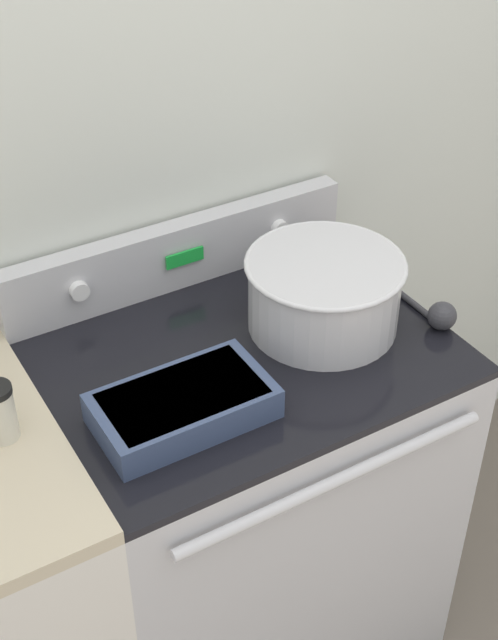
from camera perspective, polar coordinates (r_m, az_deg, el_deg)
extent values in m
cube|color=silver|center=(1.91, -5.74, 11.32)|extent=(8.00, 0.05, 2.50)
cube|color=#BCBCC1|center=(2.14, -0.25, -11.91)|extent=(0.82, 0.63, 0.91)
cube|color=black|center=(1.82, -0.29, -2.19)|extent=(0.82, 0.63, 0.02)
cylinder|color=silver|center=(1.66, 5.61, -10.20)|extent=(0.67, 0.02, 0.02)
cube|color=#BCBCC1|center=(1.98, -4.55, 4.24)|extent=(0.82, 0.05, 0.15)
cylinder|color=white|center=(1.87, -10.79, 1.83)|extent=(0.04, 0.02, 0.04)
cylinder|color=white|center=(2.05, 2.02, 5.86)|extent=(0.04, 0.02, 0.04)
cube|color=green|center=(1.95, -4.13, 3.99)|extent=(0.09, 0.01, 0.03)
cylinder|color=silver|center=(1.84, 4.81, 1.67)|extent=(0.31, 0.31, 0.16)
torus|color=silver|center=(1.80, 4.93, 3.59)|extent=(0.33, 0.33, 0.01)
cylinder|color=beige|center=(1.81, 4.91, 3.25)|extent=(0.29, 0.29, 0.02)
cube|color=#38476B|center=(1.64, -4.23, -5.51)|extent=(0.33, 0.18, 0.06)
cube|color=#D1BC7A|center=(1.63, -4.25, -5.14)|extent=(0.29, 0.16, 0.03)
cylinder|color=#333338|center=(1.98, 9.94, 1.47)|extent=(0.01, 0.24, 0.01)
sphere|color=#333338|center=(1.90, 12.26, 0.26)|extent=(0.06, 0.06, 0.06)
cylinder|color=beige|center=(1.64, -15.65, -5.86)|extent=(0.06, 0.06, 0.10)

